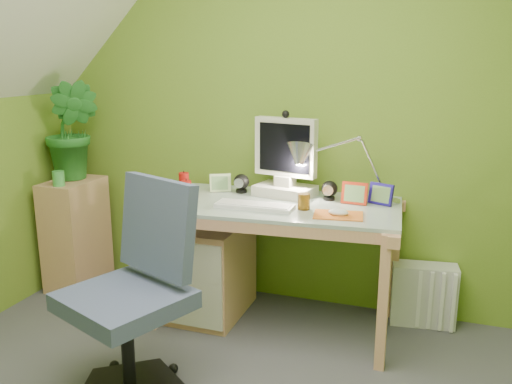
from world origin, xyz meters
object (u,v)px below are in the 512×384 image
(side_ledge, at_px, (76,234))
(monitor, at_px, (286,151))
(desk, at_px, (276,264))
(task_chair, at_px, (124,296))
(potted_plant, at_px, (72,130))
(desk_lamp, at_px, (363,154))
(radiator, at_px, (423,294))

(side_ledge, bearing_deg, monitor, 4.13)
(desk, bearing_deg, side_ledge, 172.64)
(side_ledge, distance_m, task_chair, 1.44)
(monitor, bearing_deg, desk, -79.26)
(monitor, bearing_deg, potted_plant, -167.12)
(desk_lamp, height_order, potted_plant, potted_plant)
(desk_lamp, relative_size, potted_plant, 0.84)
(desk_lamp, bearing_deg, radiator, 11.21)
(desk, xyz_separation_m, monitor, (-0.00, 0.18, 0.64))
(desk, xyz_separation_m, side_ledge, (-1.44, 0.08, 0.00))
(task_chair, bearing_deg, monitor, 91.35)
(desk_lamp, distance_m, side_ledge, 2.00)
(monitor, height_order, side_ledge, monitor)
(monitor, height_order, desk_lamp, desk_lamp)
(side_ledge, distance_m, potted_plant, 0.70)
(desk_lamp, bearing_deg, monitor, 177.75)
(side_ledge, height_order, radiator, side_ledge)
(monitor, distance_m, potted_plant, 1.44)
(side_ledge, relative_size, radiator, 2.02)
(monitor, distance_m, side_ledge, 1.58)
(potted_plant, bearing_deg, radiator, 3.63)
(side_ledge, bearing_deg, desk_lamp, 3.15)
(potted_plant, relative_size, task_chair, 0.65)
(radiator, bearing_deg, task_chair, -143.37)
(radiator, bearing_deg, potted_plant, 176.42)
(desk_lamp, height_order, task_chair, desk_lamp)
(radiator, bearing_deg, side_ledge, 177.68)
(side_ledge, relative_size, task_chair, 0.73)
(desk, height_order, task_chair, task_chair)
(desk_lamp, distance_m, potted_plant, 1.89)
(desk_lamp, height_order, side_ledge, desk_lamp)
(desk, xyz_separation_m, radiator, (0.83, 0.27, -0.18))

